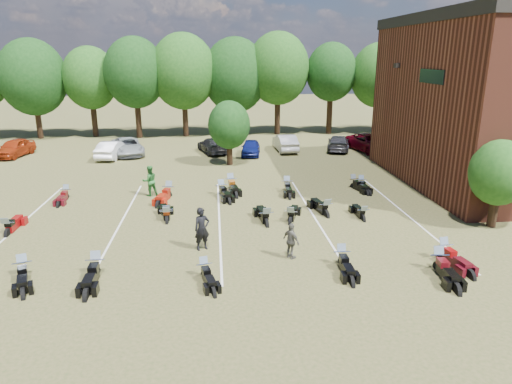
{
  "coord_description": "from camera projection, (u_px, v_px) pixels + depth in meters",
  "views": [
    {
      "loc": [
        -3.13,
        -19.13,
        8.21
      ],
      "look_at": [
        -1.01,
        4.0,
        1.2
      ],
      "focal_mm": 32.0,
      "sensor_mm": 36.0,
      "label": 1
    }
  ],
  "objects": [
    {
      "name": "motorcycle_10",
      "position": [
        290.0,
        223.0,
        23.17
      ],
      "size": [
        1.39,
        2.36,
        1.25
      ],
      "primitive_type": null,
      "rotation": [
        0.0,
        0.0,
        2.82
      ],
      "color": "black",
      "rests_on": "ground"
    },
    {
      "name": "motorcycle_5",
      "position": [
        438.0,
        270.0,
        18.09
      ],
      "size": [
        1.0,
        2.51,
        1.37
      ],
      "primitive_type": null,
      "rotation": [
        0.0,
        0.0,
        -0.09
      ],
      "color": "black",
      "rests_on": "ground"
    },
    {
      "name": "motorcycle_12",
      "position": [
        266.0,
        225.0,
        22.85
      ],
      "size": [
        1.03,
        2.5,
        1.36
      ],
      "primitive_type": null,
      "rotation": [
        0.0,
        0.0,
        3.25
      ],
      "color": "black",
      "rests_on": "ground"
    },
    {
      "name": "car_5",
      "position": [
        285.0,
        143.0,
        40.35
      ],
      "size": [
        1.8,
        4.56,
        1.48
      ],
      "primitive_type": "imported",
      "rotation": [
        0.0,
        0.0,
        3.19
      ],
      "color": "#BAB9B5",
      "rests_on": "ground"
    },
    {
      "name": "young_tree_midfield",
      "position": [
        229.0,
        125.0,
        34.59
      ],
      "size": [
        3.2,
        3.2,
        4.7
      ],
      "color": "black",
      "rests_on": "ground"
    },
    {
      "name": "motorcycle_16",
      "position": [
        222.0,
        195.0,
        27.76
      ],
      "size": [
        1.29,
        2.52,
        1.34
      ],
      "primitive_type": null,
      "rotation": [
        0.0,
        0.0,
        0.23
      ],
      "color": "black",
      "rests_on": "ground"
    },
    {
      "name": "tree_line",
      "position": [
        234.0,
        74.0,
        46.61
      ],
      "size": [
        56.0,
        6.0,
        9.79
      ],
      "color": "black",
      "rests_on": "ground"
    },
    {
      "name": "motorcycle_13",
      "position": [
        363.0,
        220.0,
        23.56
      ],
      "size": [
        0.71,
        2.07,
        1.14
      ],
      "primitive_type": null,
      "rotation": [
        0.0,
        0.0,
        3.17
      ],
      "color": "black",
      "rests_on": "ground"
    },
    {
      "name": "motorcycle_19",
      "position": [
        353.0,
        188.0,
        29.25
      ],
      "size": [
        1.33,
        2.34,
        1.24
      ],
      "primitive_type": null,
      "rotation": [
        0.0,
        0.0,
        0.29
      ],
      "color": "black",
      "rests_on": "ground"
    },
    {
      "name": "car_2",
      "position": [
        127.0,
        147.0,
        38.8
      ],
      "size": [
        3.75,
        5.58,
        1.42
      ],
      "primitive_type": "imported",
      "rotation": [
        0.0,
        0.0,
        0.3
      ],
      "color": "gray",
      "rests_on": "ground"
    },
    {
      "name": "ground",
      "position": [
        286.0,
        242.0,
        20.88
      ],
      "size": [
        160.0,
        160.0,
        0.0
      ],
      "primitive_type": "plane",
      "color": "brown",
      "rests_on": "ground"
    },
    {
      "name": "young_tree_near_building",
      "position": [
        499.0,
        173.0,
        21.96
      ],
      "size": [
        2.8,
        2.8,
        4.16
      ],
      "color": "black",
      "rests_on": "ground"
    },
    {
      "name": "motorcycle_2",
      "position": [
        97.0,
        275.0,
        17.69
      ],
      "size": [
        0.85,
        2.44,
        1.35
      ],
      "primitive_type": null,
      "rotation": [
        0.0,
        0.0,
        0.03
      ],
      "color": "black",
      "rests_on": "ground"
    },
    {
      "name": "person_grey",
      "position": [
        291.0,
        241.0,
        18.96
      ],
      "size": [
        0.81,
        0.97,
        1.55
      ],
      "primitive_type": "imported",
      "rotation": [
        0.0,
        0.0,
        2.15
      ],
      "color": "#545248",
      "rests_on": "ground"
    },
    {
      "name": "motorcycle_3",
      "position": [
        205.0,
        277.0,
        17.55
      ],
      "size": [
        1.1,
        2.11,
        1.12
      ],
      "primitive_type": null,
      "rotation": [
        0.0,
        0.0,
        0.24
      ],
      "color": "black",
      "rests_on": "ground"
    },
    {
      "name": "car_0",
      "position": [
        14.0,
        148.0,
        38.11
      ],
      "size": [
        2.44,
        4.53,
        1.47
      ],
      "primitive_type": "imported",
      "rotation": [
        0.0,
        0.0,
        -0.17
      ],
      "color": "maroon",
      "rests_on": "ground"
    },
    {
      "name": "car_1",
      "position": [
        112.0,
        149.0,
        37.58
      ],
      "size": [
        2.13,
        4.49,
        1.42
      ],
      "primitive_type": "imported",
      "rotation": [
        0.0,
        0.0,
        2.99
      ],
      "color": "white",
      "rests_on": "ground"
    },
    {
      "name": "car_4",
      "position": [
        251.0,
        148.0,
        38.7
      ],
      "size": [
        1.97,
        3.9,
        1.28
      ],
      "primitive_type": "imported",
      "rotation": [
        0.0,
        0.0,
        -0.13
      ],
      "color": "#0C155A",
      "rests_on": "ground"
    },
    {
      "name": "person_green",
      "position": [
        150.0,
        181.0,
        27.43
      ],
      "size": [
        1.11,
        1.0,
        1.86
      ],
      "primitive_type": "imported",
      "rotation": [
        0.0,
        0.0,
        3.55
      ],
      "color": "#266728",
      "rests_on": "ground"
    },
    {
      "name": "motorcycle_18",
      "position": [
        287.0,
        191.0,
        28.68
      ],
      "size": [
        0.86,
        2.35,
        1.29
      ],
      "primitive_type": null,
      "rotation": [
        0.0,
        0.0,
        -0.05
      ],
      "color": "black",
      "rests_on": "ground"
    },
    {
      "name": "motorcycle_9",
      "position": [
        167.0,
        221.0,
        23.45
      ],
      "size": [
        1.15,
        2.32,
        1.24
      ],
      "primitive_type": null,
      "rotation": [
        0.0,
        0.0,
        3.35
      ],
      "color": "black",
      "rests_on": "ground"
    },
    {
      "name": "motorcycle_6",
      "position": [
        443.0,
        259.0,
        19.07
      ],
      "size": [
        1.04,
        2.43,
        1.31
      ],
      "primitive_type": null,
      "rotation": [
        0.0,
        0.0,
        0.12
      ],
      "color": "#430912",
      "rests_on": "ground"
    },
    {
      "name": "person_black",
      "position": [
        202.0,
        229.0,
        19.78
      ],
      "size": [
        0.82,
        0.69,
        1.91
      ],
      "primitive_type": "imported",
      "rotation": [
        0.0,
        0.0,
        0.4
      ],
      "color": "black",
      "rests_on": "ground"
    },
    {
      "name": "motorcycle_8",
      "position": [
        167.0,
        222.0,
        23.28
      ],
      "size": [
        0.82,
        2.19,
        1.2
      ],
      "primitive_type": null,
      "rotation": [
        0.0,
        0.0,
        3.2
      ],
      "color": "black",
      "rests_on": "ground"
    },
    {
      "name": "motorcycle_20",
      "position": [
        361.0,
        188.0,
        29.26
      ],
      "size": [
        0.79,
        2.11,
        1.16
      ],
      "primitive_type": null,
      "rotation": [
        0.0,
        0.0,
        -0.06
      ],
      "color": "black",
      "rests_on": "ground"
    },
    {
      "name": "motorcycle_1",
      "position": [
        24.0,
        277.0,
        17.54
      ],
      "size": [
        1.45,
        2.38,
        1.27
      ],
      "primitive_type": null,
      "rotation": [
        0.0,
        0.0,
        0.35
      ],
      "color": "black",
      "rests_on": "ground"
    },
    {
      "name": "motorcycle_15",
      "position": [
        169.0,
        197.0,
        27.34
      ],
      "size": [
        1.37,
        2.59,
        1.38
      ],
      "primitive_type": null,
      "rotation": [
        0.0,
        0.0,
        -0.25
      ],
      "color": "#9B180B",
      "rests_on": "ground"
    },
    {
      "name": "motorcycle_14",
      "position": [
        67.0,
        199.0,
        27.11
      ],
      "size": [
        0.7,
        2.12,
        1.18
      ],
      "primitive_type": null,
      "rotation": [
        0.0,
        0.0,
        0.01
      ],
      "color": "#4A0A13",
      "rests_on": "ground"
    },
    {
      "name": "motorcycle_11",
      "position": [
        326.0,
        216.0,
        24.14
      ],
      "size": [
        1.25,
        2.56,
        1.37
      ],
      "primitive_type": null,
      "rotation": [
        0.0,
        0.0,
        3.34
      ],
      "color": "black",
      "rests_on": "ground"
    },
    {
      "name": "motorcycle_7",
      "position": [
        8.0,
        235.0,
        21.62
      ],
      "size": [
        0.76,
        2.3,
        1.28
      ],
      "primitive_type": null,
      "rotation": [
        0.0,
        0.0,
        3.15
      ],
      "color": "maroon",
      "rests_on": "ground"
    },
    {
      "name": "car_3",
      "position": [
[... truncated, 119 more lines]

